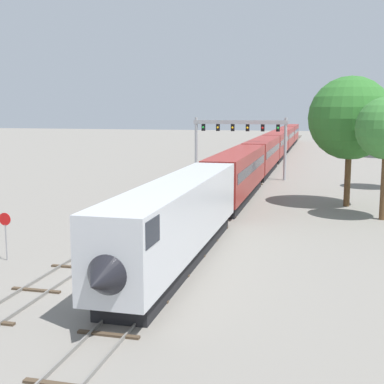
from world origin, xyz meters
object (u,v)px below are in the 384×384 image
Objects in this scene: passenger_train at (271,149)px; signal_gantry at (240,134)px; stop_sign at (5,230)px; trackside_tree_mid at (350,118)px.

passenger_train is 11.10× the size of signal_gantry.
trackside_tree_mid is (20.37, 23.34, 6.21)m from stop_sign.
passenger_train is at bearing 82.94° from signal_gantry.
passenger_train is 11.31× the size of trackside_tree_mid.
stop_sign is (-10.00, -58.50, -0.74)m from passenger_train.
signal_gantry is 4.20× the size of stop_sign.
signal_gantry reaches higher than passenger_train.
signal_gantry is 41.25m from stop_sign.
passenger_train is 18.59m from signal_gantry.
stop_sign is (-7.75, -40.32, -3.94)m from signal_gantry.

